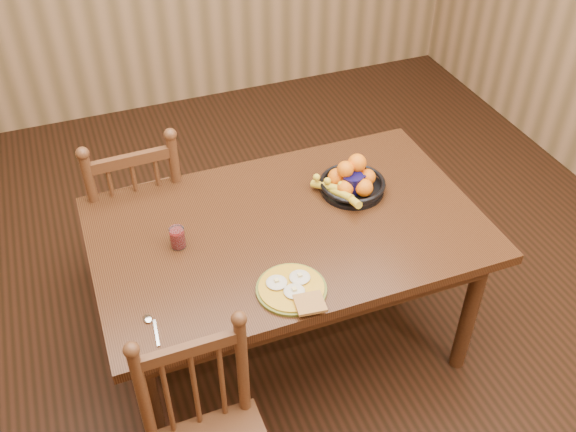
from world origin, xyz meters
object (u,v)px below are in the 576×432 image
object	(u,v)px
coffee_mug	(353,184)
dining_table	(288,241)
breakfast_plate	(292,289)
fruit_bowl	(351,182)
chair_far	(137,216)

from	to	relation	value
coffee_mug	dining_table	bearing A→B (deg)	-163.91
dining_table	coffee_mug	world-z (taller)	coffee_mug
dining_table	breakfast_plate	size ratio (longest dim) A/B	5.46
dining_table	fruit_bowl	distance (m)	0.38
breakfast_plate	coffee_mug	size ratio (longest dim) A/B	2.20
breakfast_plate	dining_table	bearing A→B (deg)	71.61
coffee_mug	fruit_bowl	distance (m)	0.02
dining_table	fruit_bowl	xyz separation A→B (m)	(0.34, 0.12, 0.14)
breakfast_plate	coffee_mug	bearing A→B (deg)	44.58
chair_far	coffee_mug	bearing A→B (deg)	147.87
chair_far	breakfast_plate	xyz separation A→B (m)	(0.43, -0.97, 0.28)
fruit_bowl	breakfast_plate	bearing A→B (deg)	-134.10
coffee_mug	fruit_bowl	size ratio (longest dim) A/B	0.41
coffee_mug	fruit_bowl	world-z (taller)	fruit_bowl
chair_far	coffee_mug	distance (m)	1.08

